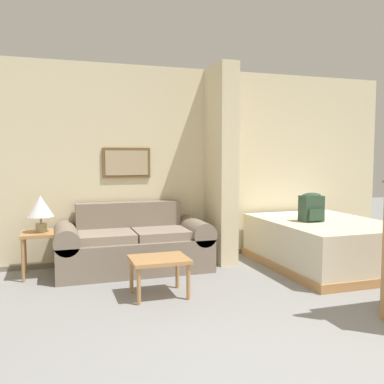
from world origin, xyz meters
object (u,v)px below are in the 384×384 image
(bed, at_px, (324,243))
(table_lamp, at_px, (41,208))
(coffee_table, at_px, (159,263))
(couch, at_px, (133,245))
(backpack, at_px, (312,207))

(bed, bearing_deg, table_lamp, 169.48)
(coffee_table, bearing_deg, couch, 93.77)
(table_lamp, xyz_separation_m, backpack, (3.22, -0.66, -0.03))
(bed, bearing_deg, backpack, -173.84)
(couch, relative_size, bed, 0.98)
(coffee_table, relative_size, table_lamp, 1.34)
(couch, bearing_deg, bed, -13.76)
(couch, xyz_separation_m, coffee_table, (0.07, -1.07, 0.03))
(coffee_table, distance_m, backpack, 2.18)
(bed, relative_size, backpack, 5.32)
(table_lamp, bearing_deg, coffee_table, -44.70)
(backpack, bearing_deg, couch, 164.43)
(couch, distance_m, coffee_table, 1.07)
(table_lamp, xyz_separation_m, bed, (3.43, -0.64, -0.51))
(coffee_table, xyz_separation_m, bed, (2.29, 0.49, -0.04))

